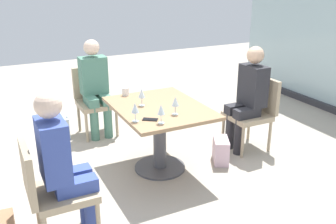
{
  "coord_description": "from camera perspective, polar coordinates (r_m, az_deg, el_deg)",
  "views": [
    {
      "loc": [
        3.39,
        -1.59,
        2.05
      ],
      "look_at": [
        0.0,
        0.1,
        0.65
      ],
      "focal_mm": 40.57,
      "sensor_mm": 36.0,
      "label": 1
    }
  ],
  "objects": [
    {
      "name": "ground_plane",
      "position": [
        4.27,
        -1.21,
        -8.41
      ],
      "size": [
        12.0,
        12.0,
        0.0
      ],
      "primitive_type": "plane",
      "color": "#A89E8E"
    },
    {
      "name": "dining_table_main",
      "position": [
        4.04,
        -1.27,
        -1.74
      ],
      "size": [
        1.15,
        0.89,
        0.73
      ],
      "color": "#997551",
      "rests_on": "ground_plane"
    },
    {
      "name": "chair_front_right",
      "position": [
        3.11,
        -17.18,
        -10.73
      ],
      "size": [
        0.46,
        0.5,
        0.87
      ],
      "color": "tan",
      "rests_on": "ground_plane"
    },
    {
      "name": "chair_side_end",
      "position": [
        5.14,
        -11.07,
        2.29
      ],
      "size": [
        0.5,
        0.46,
        0.87
      ],
      "color": "tan",
      "rests_on": "ground_plane"
    },
    {
      "name": "chair_near_window",
      "position": [
        4.7,
        12.84,
        0.45
      ],
      "size": [
        0.46,
        0.51,
        0.87
      ],
      "color": "tan",
      "rests_on": "ground_plane"
    },
    {
      "name": "person_front_right",
      "position": [
        3.03,
        -15.54,
        -7.05
      ],
      "size": [
        0.34,
        0.39,
        1.26
      ],
      "color": "#384C9E",
      "rests_on": "ground_plane"
    },
    {
      "name": "person_side_end",
      "position": [
        4.98,
        -10.88,
        4.17
      ],
      "size": [
        0.39,
        0.34,
        1.26
      ],
      "color": "#4C7F6B",
      "rests_on": "ground_plane"
    },
    {
      "name": "person_near_window",
      "position": [
        4.57,
        11.97,
        2.64
      ],
      "size": [
        0.34,
        0.39,
        1.26
      ],
      "color": "#28282D",
      "rests_on": "ground_plane"
    },
    {
      "name": "wine_glass_0",
      "position": [
        3.54,
        -4.97,
        0.57
      ],
      "size": [
        0.07,
        0.07,
        0.18
      ],
      "color": "silver",
      "rests_on": "dining_table_main"
    },
    {
      "name": "wine_glass_1",
      "position": [
        3.96,
        -3.98,
        2.76
      ],
      "size": [
        0.07,
        0.07,
        0.18
      ],
      "color": "silver",
      "rests_on": "dining_table_main"
    },
    {
      "name": "wine_glass_2",
      "position": [
        3.7,
        1.11,
        1.55
      ],
      "size": [
        0.07,
        0.07,
        0.18
      ],
      "color": "silver",
      "rests_on": "dining_table_main"
    },
    {
      "name": "wine_glass_3",
      "position": [
        3.48,
        -1.05,
        0.31
      ],
      "size": [
        0.07,
        0.07,
        0.18
      ],
      "color": "silver",
      "rests_on": "dining_table_main"
    },
    {
      "name": "coffee_cup",
      "position": [
        4.34,
        -6.4,
        3.07
      ],
      "size": [
        0.08,
        0.08,
        0.09
      ],
      "primitive_type": "cylinder",
      "color": "white",
      "rests_on": "dining_table_main"
    },
    {
      "name": "cell_phone_on_table",
      "position": [
        3.61,
        -2.7,
        -1.12
      ],
      "size": [
        0.14,
        0.16,
        0.01
      ],
      "primitive_type": "cube",
      "rotation": [
        0.0,
        0.0,
        -0.62
      ],
      "color": "black",
      "rests_on": "dining_table_main"
    },
    {
      "name": "handbag_1",
      "position": [
        5.19,
        -15.71,
        -2.12
      ],
      "size": [
        0.3,
        0.17,
        0.28
      ],
      "primitive_type": "cube",
      "rotation": [
        0.0,
        0.0,
        -0.03
      ],
      "color": "silver",
      "rests_on": "ground_plane"
    },
    {
      "name": "handbag_2",
      "position": [
        4.39,
        7.93,
        -5.73
      ],
      "size": [
        0.34,
        0.28,
        0.28
      ],
      "primitive_type": "cube",
      "rotation": [
        0.0,
        0.0,
        -0.47
      ],
      "color": "beige",
      "rests_on": "ground_plane"
    }
  ]
}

